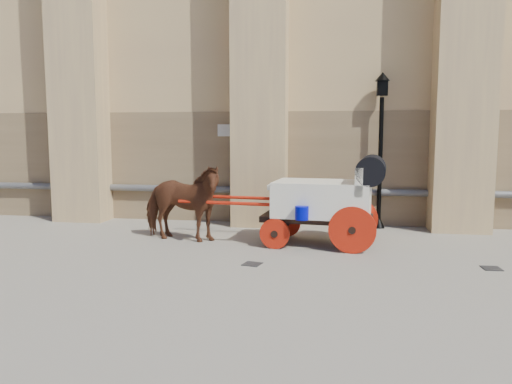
# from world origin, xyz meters

# --- Properties ---
(ground) EXTENTS (90.00, 90.00, 0.00)m
(ground) POSITION_xyz_m (0.00, 0.00, 0.00)
(ground) COLOR gray
(ground) RESTS_ON ground
(horse) EXTENTS (2.19, 1.29, 1.74)m
(horse) POSITION_xyz_m (-2.45, 1.40, 0.87)
(horse) COLOR brown
(horse) RESTS_ON ground
(carriage) EXTENTS (4.57, 1.69, 1.96)m
(carriage) POSITION_xyz_m (0.84, 1.49, 1.06)
(carriage) COLOR black
(carriage) RESTS_ON ground
(street_lamp) EXTENTS (0.37, 0.37, 3.94)m
(street_lamp) POSITION_xyz_m (2.08, 3.71, 2.11)
(street_lamp) COLOR black
(street_lamp) RESTS_ON ground
(drain_grate_near) EXTENTS (0.39, 0.39, 0.01)m
(drain_grate_near) POSITION_xyz_m (-0.54, -0.37, 0.01)
(drain_grate_near) COLOR black
(drain_grate_near) RESTS_ON ground
(drain_grate_far) EXTENTS (0.34, 0.34, 0.01)m
(drain_grate_far) POSITION_xyz_m (3.77, 0.02, 0.01)
(drain_grate_far) COLOR black
(drain_grate_far) RESTS_ON ground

